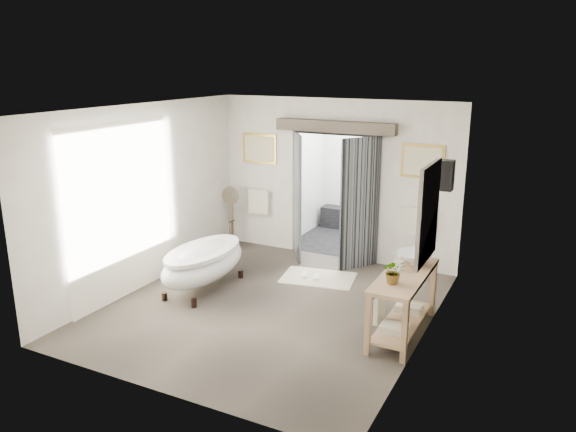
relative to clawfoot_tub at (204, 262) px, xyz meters
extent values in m
plane|color=brown|center=(1.27, -0.14, -0.45)|extent=(5.00, 5.00, 0.00)
cube|color=white|center=(1.27, -2.64, 1.00)|extent=(4.50, 0.02, 2.90)
cube|color=white|center=(-0.98, -0.14, 1.00)|extent=(0.02, 5.00, 2.90)
cube|color=white|center=(3.52, -0.14, 1.00)|extent=(0.02, 5.00, 2.90)
cube|color=white|center=(-0.26, 2.36, 1.00)|extent=(1.45, 0.02, 2.90)
cube|color=white|center=(2.79, 2.36, 1.00)|extent=(1.45, 0.02, 2.90)
cube|color=white|center=(1.27, 2.36, 2.15)|extent=(1.60, 0.02, 0.60)
cube|color=silver|center=(1.27, -0.14, 2.45)|extent=(4.50, 5.00, 0.02)
cube|color=white|center=(-0.93, -0.74, 0.90)|extent=(0.02, 2.20, 2.70)
cube|color=gray|center=(3.49, -0.08, 1.25)|extent=(0.05, 0.95, 1.25)
cube|color=silver|center=(3.46, -0.08, 1.25)|extent=(0.01, 0.80, 1.10)
cube|color=black|center=(3.40, 1.41, 1.45)|extent=(0.20, 0.20, 0.45)
sphere|color=#FFCC8C|center=(3.40, 1.41, 1.45)|extent=(0.10, 0.10, 0.10)
cube|color=black|center=(1.27, 3.36, -0.44)|extent=(2.20, 2.00, 0.01)
cube|color=silver|center=(1.27, 3.36, 2.05)|extent=(2.20, 2.00, 0.02)
cube|color=white|center=(1.27, 4.36, 0.80)|extent=(2.20, 0.02, 2.50)
cube|color=white|center=(0.17, 3.36, 0.80)|extent=(0.02, 2.00, 2.50)
cube|color=white|center=(2.37, 3.36, 0.80)|extent=(0.02, 2.00, 2.50)
cube|color=black|center=(1.27, 4.18, -0.22)|extent=(2.00, 0.35, 0.45)
cylinder|color=silver|center=(0.87, 4.33, 1.15)|extent=(0.40, 0.03, 0.40)
cylinder|color=silver|center=(1.67, 4.33, 1.15)|extent=(0.40, 0.03, 0.40)
cube|color=black|center=(0.47, 2.36, 0.70)|extent=(0.07, 0.10, 2.30)
cube|color=black|center=(2.07, 2.36, 0.70)|extent=(0.07, 0.10, 2.30)
cube|color=black|center=(1.27, 2.36, 1.85)|extent=(1.67, 0.10, 0.07)
cube|color=black|center=(0.67, 2.01, 0.70)|extent=(0.48, 0.68, 2.30)
cube|color=black|center=(1.87, 2.01, 0.70)|extent=(0.48, 0.68, 2.30)
cube|color=brown|center=(1.27, 2.26, 1.97)|extent=(2.20, 0.20, 0.20)
cube|color=#BA913E|center=(-0.28, 2.34, 1.47)|extent=(0.72, 0.03, 0.57)
cube|color=beige|center=(-0.28, 2.33, 1.47)|extent=(0.62, 0.01, 0.47)
cube|color=#BA913E|center=(2.82, 2.34, 1.47)|extent=(0.72, 0.03, 0.57)
cube|color=beige|center=(2.82, 2.33, 1.47)|extent=(0.62, 0.01, 0.47)
cylinder|color=silver|center=(-0.28, 2.30, 0.67)|extent=(0.60, 0.02, 0.02)
cube|color=beige|center=(-0.28, 2.28, 0.45)|extent=(0.42, 0.08, 0.48)
cylinder|color=silver|center=(2.82, 2.30, 0.67)|extent=(0.60, 0.02, 0.02)
cube|color=beige|center=(2.82, 2.28, 0.45)|extent=(0.42, 0.08, 0.48)
cylinder|color=black|center=(-0.27, -0.66, -0.38)|extent=(0.09, 0.09, 0.13)
cylinder|color=black|center=(0.27, -0.66, -0.38)|extent=(0.09, 0.09, 0.13)
cylinder|color=black|center=(-0.27, 0.66, -0.38)|extent=(0.09, 0.09, 0.13)
cylinder|color=black|center=(0.27, 0.66, -0.38)|extent=(0.09, 0.09, 0.13)
ellipsoid|color=white|center=(0.00, 0.00, -0.02)|extent=(0.84, 1.87, 0.59)
cylinder|color=black|center=(0.00, 0.86, 0.35)|extent=(0.03, 0.03, 0.24)
cube|color=tan|center=(3.01, -0.82, -0.02)|extent=(0.07, 0.07, 0.85)
cube|color=tan|center=(3.47, -0.82, -0.02)|extent=(0.07, 0.07, 0.85)
cube|color=tan|center=(3.01, 0.66, -0.02)|extent=(0.07, 0.07, 0.85)
cube|color=tan|center=(3.47, 0.66, -0.02)|extent=(0.07, 0.07, 0.85)
cube|color=tan|center=(3.24, -0.08, 0.38)|extent=(0.55, 1.60, 0.05)
cube|color=tan|center=(3.24, -0.08, -0.29)|extent=(0.45, 1.50, 0.03)
cylinder|color=silver|center=(2.97, -0.08, 0.15)|extent=(0.02, 1.40, 0.02)
cube|color=beige|center=(2.97, -0.23, -0.05)|extent=(0.06, 0.34, 0.42)
cube|color=beige|center=(3.24, -0.43, -0.22)|extent=(0.35, 0.25, 0.10)
cube|color=beige|center=(3.24, 0.27, -0.22)|extent=(0.35, 0.25, 0.10)
cube|color=brown|center=(-0.71, 1.94, -0.40)|extent=(0.23, 0.23, 0.08)
cylinder|color=brown|center=(-0.71, 1.94, 0.08)|extent=(0.10, 0.10, 0.90)
cylinder|color=silver|center=(-0.71, 1.96, 0.59)|extent=(0.32, 0.02, 0.32)
cylinder|color=brown|center=(-0.71, 1.95, 0.59)|extent=(0.36, 0.02, 0.36)
cube|color=silver|center=(1.45, 1.23, -0.44)|extent=(1.32, 1.00, 0.01)
cube|color=white|center=(1.22, 1.17, -0.41)|extent=(0.18, 0.27, 0.05)
cube|color=white|center=(1.45, 1.17, -0.41)|extent=(0.18, 0.27, 0.05)
imported|color=white|center=(3.25, 0.33, 0.49)|extent=(0.62, 0.62, 0.17)
imported|color=gray|center=(3.20, -0.47, 0.56)|extent=(0.35, 0.32, 0.32)
imported|color=gray|center=(3.14, 0.01, 0.50)|extent=(0.11, 0.11, 0.20)
imported|color=gray|center=(3.17, 0.58, 0.50)|extent=(0.15, 0.15, 0.19)
camera|label=1|loc=(4.96, -6.86, 3.07)|focal=35.00mm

